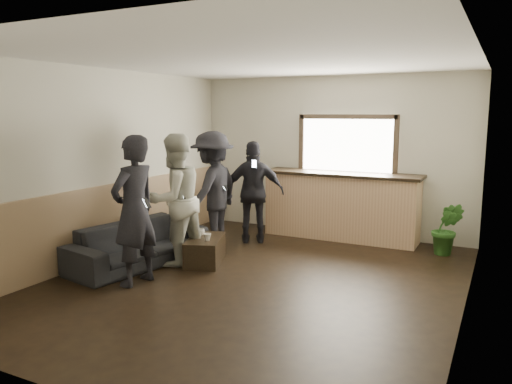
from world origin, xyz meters
The scene contains 12 objects.
ground centered at (0.00, 0.00, 0.00)m, with size 5.00×6.00×0.01m, color black.
room_shell centered at (-0.74, 0.00, 1.47)m, with size 5.01×6.01×2.80m.
bar_counter centered at (0.30, 2.70, 0.64)m, with size 2.70×0.68×2.13m.
sofa centered at (-1.81, -0.11, 0.30)m, with size 2.07×0.81×0.60m, color black.
coffee_table centered at (-1.01, 0.39, 0.19)m, with size 0.46×0.83×0.37m, color black.
cup_a centered at (-1.15, 0.47, 0.42)m, with size 0.13×0.13×0.10m, color silver.
cup_b centered at (-0.90, 0.27, 0.42)m, with size 0.11×0.11×0.10m, color silver.
potted_plant centered at (2.07, 2.39, 0.41)m, with size 0.45×0.36×0.82m, color #2D6623.
person_a centered at (-1.31, -0.76, 0.95)m, with size 0.52×0.73×1.89m.
person_b centered at (-1.36, 0.17, 0.94)m, with size 0.95×1.08×1.87m.
person_c centered at (-1.36, 1.19, 0.94)m, with size 0.71×1.22×1.87m.
person_d centered at (-0.91, 1.76, 0.85)m, with size 1.07×0.84×1.70m.
Camera 1 is at (2.81, -5.53, 2.16)m, focal length 35.00 mm.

